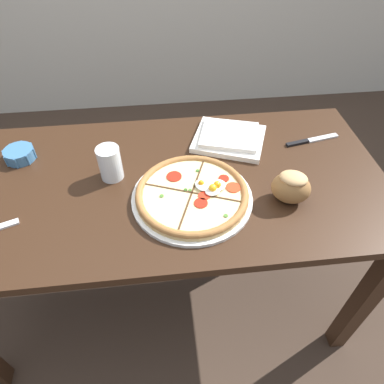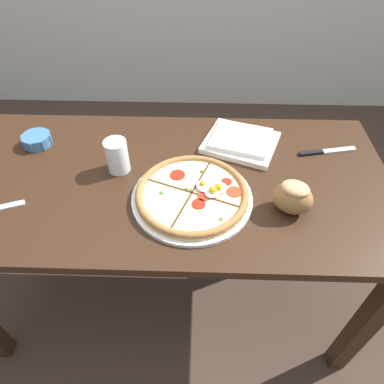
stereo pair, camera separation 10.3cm
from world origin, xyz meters
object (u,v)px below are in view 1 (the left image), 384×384
object	(u,v)px
bread_piece_near	(291,187)
ramekin_bowl	(19,154)
water_glass	(110,165)
knife_main	(311,140)
dining_table	(163,202)
pizza	(192,194)
napkin_folded	(229,137)

from	to	relation	value
bread_piece_near	ramekin_bowl	bearing A→B (deg)	161.29
bread_piece_near	water_glass	world-z (taller)	water_glass
ramekin_bowl	knife_main	bearing A→B (deg)	-0.74
dining_table	knife_main	world-z (taller)	knife_main
pizza	knife_main	world-z (taller)	pizza
ramekin_bowl	bread_piece_near	distance (m)	0.91
knife_main	water_glass	distance (m)	0.73
pizza	water_glass	bearing A→B (deg)	152.40
ramekin_bowl	napkin_folded	world-z (taller)	ramekin_bowl
ramekin_bowl	knife_main	distance (m)	1.04
napkin_folded	knife_main	bearing A→B (deg)	-6.29
dining_table	knife_main	size ratio (longest dim) A/B	7.06
napkin_folded	knife_main	distance (m)	0.30
water_glass	dining_table	bearing A→B (deg)	-12.77
pizza	napkin_folded	size ratio (longest dim) A/B	1.22
pizza	bread_piece_near	world-z (taller)	bread_piece_near
dining_table	ramekin_bowl	world-z (taller)	ramekin_bowl
dining_table	bread_piece_near	distance (m)	0.44
knife_main	water_glass	bearing A→B (deg)	177.49
dining_table	knife_main	xyz separation A→B (m)	(0.56, 0.15, 0.11)
pizza	knife_main	distance (m)	0.53
bread_piece_near	knife_main	bearing A→B (deg)	57.44
dining_table	water_glass	size ratio (longest dim) A/B	13.07
dining_table	water_glass	bearing A→B (deg)	167.23
pizza	bread_piece_near	bearing A→B (deg)	-7.01
pizza	napkin_folded	distance (m)	0.32
napkin_folded	water_glass	size ratio (longest dim) A/B	2.69
dining_table	knife_main	bearing A→B (deg)	14.69
napkin_folded	bread_piece_near	xyz separation A→B (m)	(0.12, -0.31, 0.04)
ramekin_bowl	napkin_folded	xyz separation A→B (m)	(0.73, 0.02, -0.01)
ramekin_bowl	napkin_folded	size ratio (longest dim) A/B	0.35
bread_piece_near	knife_main	distance (m)	0.33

